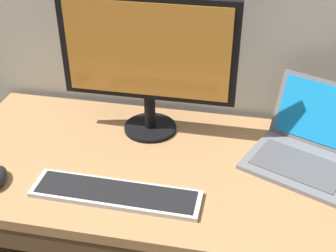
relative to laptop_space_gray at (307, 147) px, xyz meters
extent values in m
cube|color=#A87A4C|center=(-0.36, -0.11, -0.06)|extent=(1.54, 0.66, 0.03)
cube|color=slate|center=(-0.02, -0.05, -0.04)|extent=(0.38, 0.35, 0.01)
cube|color=#505054|center=(-0.03, -0.06, -0.03)|extent=(0.30, 0.25, 0.00)
cube|color=slate|center=(0.04, 0.09, 0.07)|extent=(0.31, 0.19, 0.21)
cube|color=#198CD8|center=(0.04, 0.09, 0.07)|extent=(0.28, 0.17, 0.18)
cylinder|color=black|center=(-0.52, 0.07, -0.04)|extent=(0.18, 0.18, 0.01)
cylinder|color=black|center=(-0.52, 0.07, 0.03)|extent=(0.04, 0.04, 0.12)
cube|color=black|center=(-0.52, 0.06, 0.26)|extent=(0.57, 0.02, 0.34)
cube|color=#C67F2D|center=(-0.52, 0.05, 0.26)|extent=(0.52, 0.00, 0.31)
cube|color=#BCBCC1|center=(-0.54, -0.28, -0.04)|extent=(0.49, 0.12, 0.01)
cube|color=black|center=(-0.54, -0.28, -0.03)|extent=(0.46, 0.10, 0.00)
camera|label=1|loc=(-0.20, -1.21, 0.82)|focal=48.30mm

